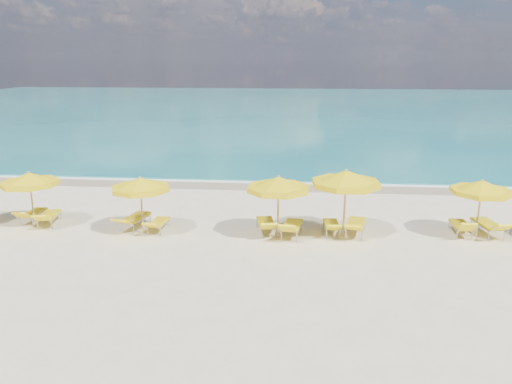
{
  "coord_description": "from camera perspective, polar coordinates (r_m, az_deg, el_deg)",
  "views": [
    {
      "loc": [
        1.84,
        -18.25,
        6.61
      ],
      "look_at": [
        0.0,
        1.5,
        1.2
      ],
      "focal_mm": 35.0,
      "sensor_mm": 36.0,
      "label": 1
    }
  ],
  "objects": [
    {
      "name": "whitecap_near",
      "position": [
        36.71,
        -7.13,
        4.76
      ],
      "size": [
        14.0,
        0.36,
        0.05
      ],
      "primitive_type": "cube",
      "color": "white",
      "rests_on": "ground"
    },
    {
      "name": "ocean",
      "position": [
        66.6,
        3.76,
        9.52
      ],
      "size": [
        120.0,
        80.0,
        0.3
      ],
      "primitive_type": "cube",
      "color": "#12696A",
      "rests_on": "ground"
    },
    {
      "name": "lounger_6_right",
      "position": [
        21.06,
        25.0,
        -3.82
      ],
      "size": [
        0.99,
        2.1,
        0.85
      ],
      "rotation": [
        0.0,
        0.0,
        0.17
      ],
      "color": "#A5A8AD",
      "rests_on": "ground"
    },
    {
      "name": "umbrella_2",
      "position": [
        21.47,
        -24.48,
        1.3
      ],
      "size": [
        2.85,
        2.85,
        2.27
      ],
      "rotation": [
        0.0,
        0.0,
        -0.33
      ],
      "color": "tan",
      "rests_on": "ground"
    },
    {
      "name": "umbrella_6",
      "position": [
        20.15,
        24.38,
        0.46
      ],
      "size": [
        2.91,
        2.91,
        2.27
      ],
      "rotation": [
        0.0,
        0.0,
        -0.38
      ],
      "color": "tan",
      "rests_on": "ground"
    },
    {
      "name": "lounger_5_right",
      "position": [
        19.52,
        11.3,
        -4.08
      ],
      "size": [
        1.04,
        2.14,
        0.8
      ],
      "rotation": [
        0.0,
        0.0,
        -0.19
      ],
      "color": "#A5A8AD",
      "rests_on": "ground"
    },
    {
      "name": "lounger_2_left",
      "position": [
        22.56,
        -24.11,
        -2.58
      ],
      "size": [
        0.61,
        1.78,
        0.75
      ],
      "rotation": [
        0.0,
        0.0,
        -0.0
      ],
      "color": "#A5A8AD",
      "rests_on": "ground"
    },
    {
      "name": "umbrella_4",
      "position": [
        18.31,
        2.57,
        0.86
      ],
      "size": [
        3.02,
        3.02,
        2.42
      ],
      "rotation": [
        0.0,
        0.0,
        0.32
      ],
      "color": "tan",
      "rests_on": "ground"
    },
    {
      "name": "lounger_2_right",
      "position": [
        21.9,
        -22.57,
        -2.9
      ],
      "size": [
        0.92,
        1.95,
        0.77
      ],
      "rotation": [
        0.0,
        0.0,
        0.17
      ],
      "color": "#A5A8AD",
      "rests_on": "ground"
    },
    {
      "name": "lounger_3_right",
      "position": [
        19.89,
        -11.09,
        -3.83
      ],
      "size": [
        0.67,
        1.74,
        0.68
      ],
      "rotation": [
        0.0,
        0.0,
        -0.07
      ],
      "color": "#A5A8AD",
      "rests_on": "ground"
    },
    {
      "name": "lounger_5_left",
      "position": [
        19.48,
        8.62,
        -4.12
      ],
      "size": [
        0.65,
        1.74,
        0.7
      ],
      "rotation": [
        0.0,
        0.0,
        0.06
      ],
      "color": "#A5A8AD",
      "rests_on": "ground"
    },
    {
      "name": "lounger_4_left",
      "position": [
        19.29,
        1.14,
        -4.04
      ],
      "size": [
        0.96,
        2.01,
        0.8
      ],
      "rotation": [
        0.0,
        0.0,
        0.18
      ],
      "color": "#A5A8AD",
      "rests_on": "ground"
    },
    {
      "name": "whitecap_far",
      "position": [
        43.2,
        13.53,
        6.03
      ],
      "size": [
        18.0,
        0.3,
        0.05
      ],
      "primitive_type": "cube",
      "color": "white",
      "rests_on": "ground"
    },
    {
      "name": "lounger_3_left",
      "position": [
        20.42,
        -13.66,
        -3.37
      ],
      "size": [
        1.04,
        2.12,
        0.77
      ],
      "rotation": [
        0.0,
        0.0,
        -0.2
      ],
      "color": "#A5A8AD",
      "rests_on": "ground"
    },
    {
      "name": "lounger_6_left",
      "position": [
        20.65,
        22.34,
        -3.95
      ],
      "size": [
        0.66,
        1.79,
        0.83
      ],
      "rotation": [
        0.0,
        0.0,
        -0.03
      ],
      "color": "#A5A8AD",
      "rests_on": "ground"
    },
    {
      "name": "ground_plane",
      "position": [
        19.49,
        -0.41,
        -4.56
      ],
      "size": [
        120.0,
        120.0,
        0.0
      ],
      "primitive_type": "plane",
      "color": "beige"
    },
    {
      "name": "lounger_4_right",
      "position": [
        19.02,
        4.12,
        -4.35
      ],
      "size": [
        0.92,
        2.02,
        0.84
      ],
      "rotation": [
        0.0,
        0.0,
        -0.15
      ],
      "color": "#A5A8AD",
      "rests_on": "ground"
    },
    {
      "name": "foam_line",
      "position": [
        27.32,
        1.3,
        1.25
      ],
      "size": [
        120.0,
        1.2,
        0.03
      ],
      "primitive_type": "cube",
      "color": "white",
      "rests_on": "ground"
    },
    {
      "name": "wet_sand_band",
      "position": [
        26.55,
        1.18,
        0.84
      ],
      "size": [
        120.0,
        2.6,
        0.01
      ],
      "primitive_type": "cube",
      "color": "tan",
      "rests_on": "ground"
    },
    {
      "name": "umbrella_3",
      "position": [
        19.24,
        -13.08,
        0.81
      ],
      "size": [
        2.27,
        2.27,
        2.28
      ],
      "rotation": [
        0.0,
        0.0,
        -0.01
      ],
      "color": "tan",
      "rests_on": "ground"
    },
    {
      "name": "umbrella_5",
      "position": [
        18.69,
        10.24,
        1.49
      ],
      "size": [
        3.27,
        3.27,
        2.63
      ],
      "rotation": [
        0.0,
        0.0,
        -0.32
      ],
      "color": "tan",
      "rests_on": "ground"
    }
  ]
}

